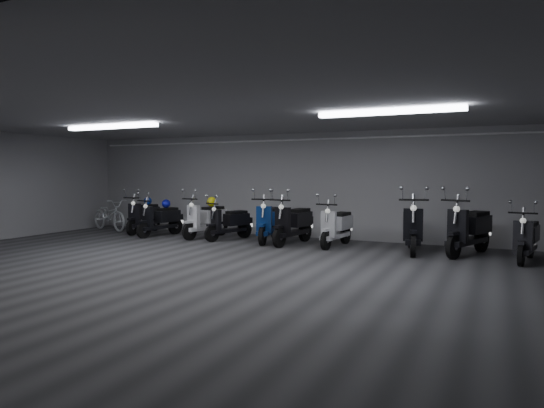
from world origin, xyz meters
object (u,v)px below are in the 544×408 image
at_px(scooter_0, 143,211).
at_px(scooter_1, 160,214).
at_px(scooter_9, 527,230).
at_px(helmet_2, 212,202).
at_px(scooter_5, 293,216).
at_px(bicycle, 109,211).
at_px(scooter_6, 336,220).
at_px(scooter_4, 269,215).
at_px(scooter_7, 412,219).
at_px(helmet_0, 148,201).
at_px(helmet_1, 166,204).
at_px(scooter_2, 205,213).
at_px(scooter_8, 469,221).
at_px(scooter_3, 229,217).

xyz_separation_m(scooter_0, scooter_1, (0.87, -0.36, -0.03)).
bearing_deg(scooter_9, helmet_2, -173.45).
height_order(scooter_5, bicycle, scooter_5).
bearing_deg(scooter_6, scooter_4, -175.37).
height_order(scooter_1, scooter_6, scooter_6).
height_order(scooter_6, scooter_9, scooter_6).
height_order(scooter_6, bicycle, scooter_6).
height_order(scooter_1, scooter_7, scooter_7).
bearing_deg(scooter_0, scooter_1, -30.13).
relative_size(scooter_5, helmet_0, 8.16).
bearing_deg(helmet_2, scooter_6, -4.42).
distance_m(scooter_1, scooter_7, 6.69).
bearing_deg(bicycle, helmet_1, -76.88).
relative_size(scooter_5, scooter_7, 0.94).
height_order(scooter_0, helmet_0, scooter_0).
xyz_separation_m(scooter_0, helmet_2, (2.22, 0.15, 0.30)).
distance_m(scooter_0, scooter_7, 7.56).
distance_m(scooter_2, helmet_1, 1.28).
relative_size(scooter_6, helmet_2, 6.41).
bearing_deg(bicycle, scooter_0, -74.78).
height_order(scooter_2, bicycle, scooter_2).
bearing_deg(scooter_7, scooter_4, 167.87).
xyz_separation_m(helmet_1, helmet_2, (1.31, 0.28, 0.07)).
xyz_separation_m(scooter_4, helmet_1, (-3.14, -0.04, 0.20)).
bearing_deg(scooter_7, scooter_2, 168.41).
bearing_deg(helmet_0, scooter_9, -3.83).
bearing_deg(scooter_1, scooter_6, 13.96).
distance_m(scooter_8, helmet_2, 6.49).
bearing_deg(scooter_7, helmet_2, 165.80).
height_order(scooter_2, scooter_3, scooter_2).
relative_size(scooter_0, bicycle, 0.98).
bearing_deg(scooter_2, scooter_1, -157.65).
bearing_deg(scooter_1, helmet_0, 157.66).
bearing_deg(helmet_1, helmet_2, 12.25).
distance_m(scooter_1, scooter_6, 4.96).
xyz_separation_m(scooter_5, helmet_1, (-3.84, 0.09, 0.20)).
xyz_separation_m(scooter_2, scooter_3, (0.77, -0.10, -0.06)).
bearing_deg(helmet_0, scooter_3, -8.32).
height_order(scooter_1, scooter_3, scooter_1).
xyz_separation_m(scooter_1, scooter_9, (8.89, -0.05, -0.00)).
distance_m(scooter_6, scooter_9, 3.95).
height_order(scooter_9, helmet_0, scooter_9).
height_order(scooter_2, scooter_9, scooter_2).
bearing_deg(scooter_1, scooter_2, 22.86).
relative_size(scooter_2, bicycle, 1.00).
xyz_separation_m(scooter_1, bicycle, (-2.23, 0.43, -0.04)).
bearing_deg(scooter_4, scooter_0, 168.16).
bearing_deg(helmet_1, scooter_5, -1.27).
bearing_deg(scooter_7, scooter_0, 167.95).
height_order(scooter_0, scooter_4, scooter_4).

